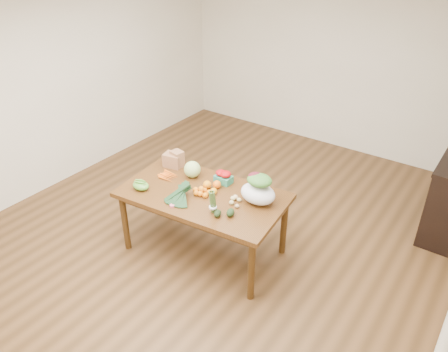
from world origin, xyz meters
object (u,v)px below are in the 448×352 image
Objects in this scene: mandarin_cluster at (202,191)px; kale_bunch at (178,195)px; dining_table at (204,222)px; paper_bag at (173,159)px; salad_bag at (258,190)px; asparagus_bundle at (213,202)px; cabbage at (192,169)px.

mandarin_cluster is 0.27m from kale_bunch.
kale_bunch is (-0.11, -0.27, 0.45)m from dining_table.
paper_bag is 1.50× the size of mandarin_cluster.
salad_bag is at bearing -3.63° from paper_bag.
dining_table is at bearing -22.63° from paper_bag.
mandarin_cluster is 0.45× the size of kale_bunch.
mandarin_cluster is 0.35m from asparagus_bundle.
paper_bag reaches higher than kale_bunch.
dining_table is at bearing -33.99° from cabbage.
salad_bag reaches higher than kale_bunch.
dining_table is 4.66× the size of salad_bag.
paper_bag reaches higher than cabbage.
salad_bag is (1.18, -0.07, 0.05)m from paper_bag.
paper_bag is 0.75m from kale_bunch.
kale_bunch is 1.60× the size of asparagus_bundle.
paper_bag is at bearing 155.55° from mandarin_cluster.
mandarin_cluster is at bearing 59.66° from kale_bunch.
dining_table is 0.62m from asparagus_bundle.
asparagus_bundle is at bearing -33.78° from mandarin_cluster.
cabbage is 0.38m from mandarin_cluster.
paper_bag is 1.47× the size of cabbage.
paper_bag reaches higher than mandarin_cluster.
mandarin_cluster is (0.00, -0.02, 0.42)m from dining_table.
cabbage is at bearing 106.38° from kale_bunch.
mandarin_cluster is at bearing -158.59° from salad_bag.
cabbage reaches higher than dining_table.
cabbage is (0.33, -0.06, -0.00)m from paper_bag.
asparagus_bundle is (0.40, 0.05, 0.05)m from kale_bunch.
mandarin_cluster is at bearing 140.55° from asparagus_bundle.
asparagus_bundle is at bearing -42.54° from dining_table.
cabbage is at bearing 138.90° from asparagus_bundle.
dining_table is 9.43× the size of mandarin_cluster.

